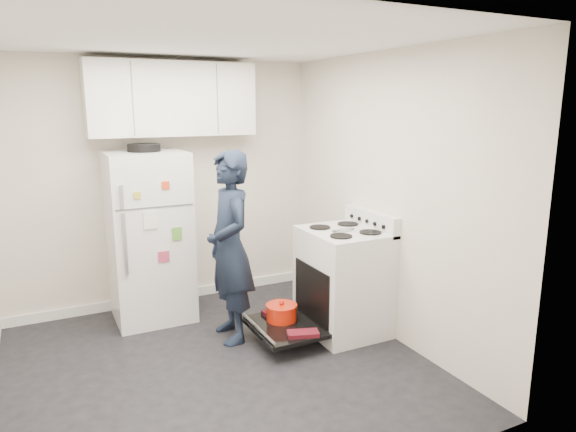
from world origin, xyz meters
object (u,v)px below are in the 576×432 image
electric_range (342,282)px  open_oven_door (283,321)px  refrigerator (149,236)px  person (230,247)px

electric_range → open_oven_door: bearing=175.5°
electric_range → refrigerator: refrigerator is taller
person → open_oven_door: bearing=57.2°
open_oven_door → person: person is taller
refrigerator → electric_range: bearing=-36.4°
electric_range → refrigerator: 1.89m
refrigerator → open_oven_door: bearing=-49.1°
electric_range → person: 1.08m
electric_range → open_oven_door: size_ratio=1.56×
electric_range → refrigerator: size_ratio=0.65×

